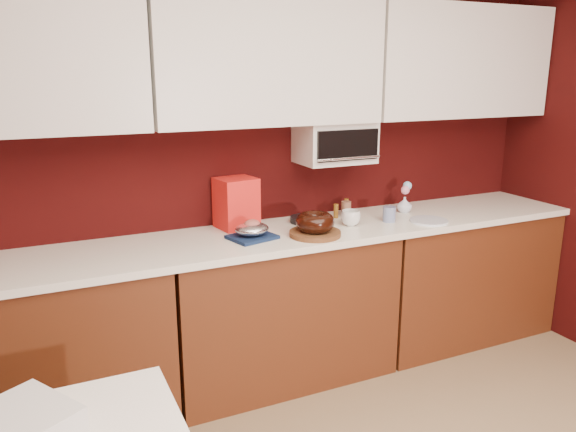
{
  "coord_description": "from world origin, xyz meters",
  "views": [
    {
      "loc": [
        -1.25,
        -0.87,
        1.8
      ],
      "look_at": [
        0.01,
        1.84,
        1.02
      ],
      "focal_mm": 35.0,
      "sensor_mm": 36.0,
      "label": 1
    }
  ],
  "objects_px": {
    "toaster_oven": "(335,142)",
    "foil_ham_nest": "(252,229)",
    "coffee_mug": "(351,216)",
    "flower_vase": "(404,204)",
    "bundt_cake": "(315,222)",
    "blue_jar": "(389,214)",
    "pandoro_box": "(236,203)"
  },
  "relations": [
    {
      "from": "flower_vase",
      "to": "coffee_mug",
      "type": "bearing_deg",
      "value": -165.04
    },
    {
      "from": "foil_ham_nest",
      "to": "blue_jar",
      "type": "xyz_separation_m",
      "value": [
        0.89,
        -0.02,
        -0.01
      ]
    },
    {
      "from": "bundt_cake",
      "to": "blue_jar",
      "type": "xyz_separation_m",
      "value": [
        0.55,
        0.08,
        -0.03
      ]
    },
    {
      "from": "toaster_oven",
      "to": "bundt_cake",
      "type": "bearing_deg",
      "value": -133.11
    },
    {
      "from": "bundt_cake",
      "to": "flower_vase",
      "type": "height_order",
      "value": "bundt_cake"
    },
    {
      "from": "foil_ham_nest",
      "to": "pandoro_box",
      "type": "height_order",
      "value": "pandoro_box"
    },
    {
      "from": "toaster_oven",
      "to": "coffee_mug",
      "type": "height_order",
      "value": "toaster_oven"
    },
    {
      "from": "foil_ham_nest",
      "to": "bundt_cake",
      "type": "bearing_deg",
      "value": -16.18
    },
    {
      "from": "toaster_oven",
      "to": "pandoro_box",
      "type": "relative_size",
      "value": 1.52
    },
    {
      "from": "pandoro_box",
      "to": "blue_jar",
      "type": "height_order",
      "value": "pandoro_box"
    },
    {
      "from": "coffee_mug",
      "to": "flower_vase",
      "type": "height_order",
      "value": "flower_vase"
    },
    {
      "from": "pandoro_box",
      "to": "coffee_mug",
      "type": "distance_m",
      "value": 0.68
    },
    {
      "from": "flower_vase",
      "to": "blue_jar",
      "type": "bearing_deg",
      "value": -146.02
    },
    {
      "from": "toaster_oven",
      "to": "foil_ham_nest",
      "type": "height_order",
      "value": "toaster_oven"
    },
    {
      "from": "bundt_cake",
      "to": "flower_vase",
      "type": "distance_m",
      "value": 0.81
    },
    {
      "from": "bundt_cake",
      "to": "blue_jar",
      "type": "relative_size",
      "value": 2.33
    },
    {
      "from": "blue_jar",
      "to": "flower_vase",
      "type": "distance_m",
      "value": 0.27
    },
    {
      "from": "bundt_cake",
      "to": "pandoro_box",
      "type": "relative_size",
      "value": 0.73
    },
    {
      "from": "pandoro_box",
      "to": "flower_vase",
      "type": "distance_m",
      "value": 1.13
    },
    {
      "from": "toaster_oven",
      "to": "flower_vase",
      "type": "xyz_separation_m",
      "value": [
        0.49,
        -0.08,
        -0.42
      ]
    },
    {
      "from": "coffee_mug",
      "to": "pandoro_box",
      "type": "bearing_deg",
      "value": 158.31
    },
    {
      "from": "bundt_cake",
      "to": "foil_ham_nest",
      "type": "height_order",
      "value": "bundt_cake"
    },
    {
      "from": "coffee_mug",
      "to": "blue_jar",
      "type": "relative_size",
      "value": 1.2
    },
    {
      "from": "toaster_oven",
      "to": "bundt_cake",
      "type": "relative_size",
      "value": 2.07
    },
    {
      "from": "toaster_oven",
      "to": "foil_ham_nest",
      "type": "bearing_deg",
      "value": -161.39
    },
    {
      "from": "toaster_oven",
      "to": "blue_jar",
      "type": "relative_size",
      "value": 4.82
    },
    {
      "from": "flower_vase",
      "to": "pandoro_box",
      "type": "bearing_deg",
      "value": 173.83
    },
    {
      "from": "toaster_oven",
      "to": "flower_vase",
      "type": "relative_size",
      "value": 3.87
    },
    {
      "from": "pandoro_box",
      "to": "flower_vase",
      "type": "height_order",
      "value": "pandoro_box"
    },
    {
      "from": "foil_ham_nest",
      "to": "flower_vase",
      "type": "xyz_separation_m",
      "value": [
        1.12,
        0.13,
        0.0
      ]
    },
    {
      "from": "coffee_mug",
      "to": "flower_vase",
      "type": "relative_size",
      "value": 0.96
    },
    {
      "from": "bundt_cake",
      "to": "flower_vase",
      "type": "relative_size",
      "value": 1.87
    }
  ]
}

